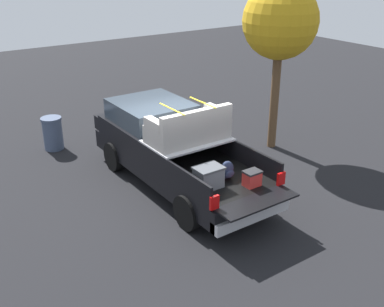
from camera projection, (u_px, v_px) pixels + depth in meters
ground_plane at (178, 185)px, 11.63m from camera, size 40.00×40.00×0.00m
pickup_truck at (170, 146)px, 11.52m from camera, size 6.05×2.06×2.23m
tree_background at (280, 23)px, 12.52m from camera, size 2.09×2.09×4.72m
trash_can at (53, 133)px, 13.59m from camera, size 0.60×0.60×0.98m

